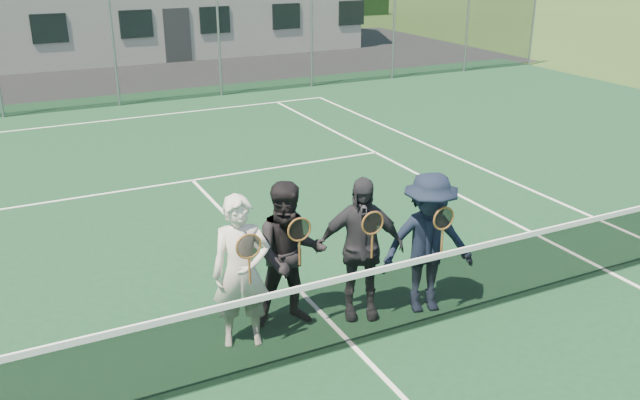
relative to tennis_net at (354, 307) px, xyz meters
The scene contains 10 objects.
ground 20.01m from the tennis_net, 90.00° to the left, with size 220.00×220.00×0.00m, color #2B4819.
court_surface 0.53m from the tennis_net, ahead, with size 30.00×30.00×0.02m, color #14381E.
hedge_row 32.00m from the tennis_net, 90.00° to the left, with size 40.00×1.20×1.10m, color black.
court_markings 0.51m from the tennis_net, ahead, with size 11.03×23.83×0.01m.
tennis_net is the anchor object (origin of this frame).
perimeter_fence 13.54m from the tennis_net, 90.00° to the left, with size 30.07×0.07×3.02m.
player_a 1.32m from the tennis_net, 148.86° to the left, with size 0.75×0.61×1.80m.
player_b 0.99m from the tennis_net, 116.94° to the left, with size 1.01×0.86×1.80m.
player_c 0.83m from the tennis_net, 55.92° to the left, with size 1.14×0.81×1.80m.
player_d 1.33m from the tennis_net, 16.49° to the left, with size 1.30×0.95×1.80m.
Camera 1 is at (-3.29, -5.76, 4.37)m, focal length 38.00 mm.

